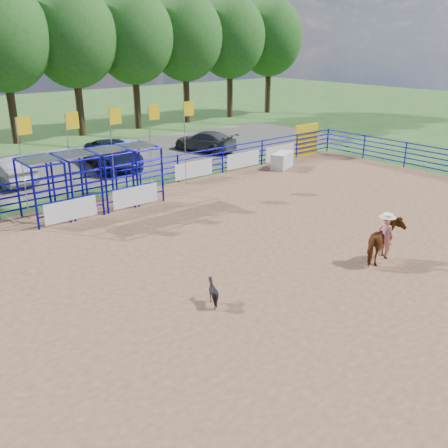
% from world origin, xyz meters
% --- Properties ---
extents(ground, '(120.00, 120.00, 0.00)m').
position_xyz_m(ground, '(0.00, 0.00, 0.00)').
color(ground, '#396026').
rests_on(ground, ground).
extents(arena_dirt, '(30.00, 20.00, 0.02)m').
position_xyz_m(arena_dirt, '(0.00, 0.00, 0.01)').
color(arena_dirt, brown).
rests_on(arena_dirt, ground).
extents(gravel_strip, '(40.00, 10.00, 0.01)m').
position_xyz_m(gravel_strip, '(0.00, 17.00, 0.01)').
color(gravel_strip, '#69655D').
rests_on(gravel_strip, ground).
extents(announcer_table, '(1.84, 1.38, 0.89)m').
position_xyz_m(announcer_table, '(9.41, 8.72, 0.47)').
color(announcer_table, silver).
rests_on(announcer_table, arena_dirt).
extents(horse_and_rider, '(1.86, 1.13, 2.41)m').
position_xyz_m(horse_and_rider, '(2.63, -2.57, 0.87)').
color(horse_and_rider, brown).
rests_on(horse_and_rider, arena_dirt).
extents(calf, '(0.83, 0.80, 0.72)m').
position_xyz_m(calf, '(-3.49, -1.13, 0.38)').
color(calf, black).
rests_on(calf, arena_dirt).
extents(car_b, '(1.98, 4.50, 1.44)m').
position_xyz_m(car_b, '(-3.93, 15.55, 0.73)').
color(car_b, gray).
rests_on(car_b, gravel_strip).
extents(car_c, '(3.82, 5.93, 1.52)m').
position_xyz_m(car_c, '(1.96, 15.11, 0.77)').
color(car_c, '#151B36').
rests_on(car_c, gravel_strip).
extents(car_d, '(2.93, 4.80, 1.30)m').
position_xyz_m(car_d, '(8.85, 15.33, 0.66)').
color(car_d, '#515153').
rests_on(car_d, gravel_strip).
extents(perimeter_fence, '(30.10, 20.10, 1.50)m').
position_xyz_m(perimeter_fence, '(0.00, 0.00, 0.75)').
color(perimeter_fence, '#0A068E').
rests_on(perimeter_fence, ground).
extents(chute_assembly, '(19.32, 2.41, 4.20)m').
position_xyz_m(chute_assembly, '(-1.90, 8.84, 1.26)').
color(chute_assembly, '#0A068E').
rests_on(chute_assembly, ground).
extents(treeline, '(56.40, 6.40, 11.24)m').
position_xyz_m(treeline, '(0.00, 26.00, 7.53)').
color(treeline, '#3F2B19').
rests_on(treeline, ground).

